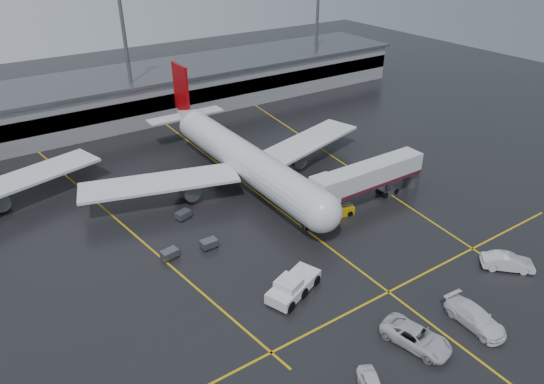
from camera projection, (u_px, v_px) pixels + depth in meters
ground at (276, 207)px, 69.80m from camera, size 220.00×220.00×0.00m
apron_line_centre at (276, 207)px, 69.80m from camera, size 0.25×90.00×0.02m
apron_line_stop at (388, 292)px, 53.81m from camera, size 60.00×0.25×0.02m
apron_line_left at (115, 218)px, 67.31m from camera, size 9.99×69.35×0.02m
apron_line_right at (329, 154)px, 85.84m from camera, size 7.57×69.64×0.02m
terminal at (147, 92)px, 102.55m from camera, size 122.00×19.00×8.60m
light_mast_mid at (127, 52)px, 90.89m from camera, size 3.00×1.20×25.45m
light_mast_right at (317, 26)px, 112.83m from camera, size 3.00×1.20×25.45m
main_airliner at (240, 157)px, 74.81m from camera, size 48.80×45.60×14.10m
jet_bridge at (369, 177)px, 69.33m from camera, size 19.90×3.40×6.05m
pushback_tractor at (293, 287)px, 53.09m from camera, size 7.57×5.16×2.51m
belt_loader at (339, 211)px, 67.69m from camera, size 4.32×2.64×2.56m
service_van_a at (416, 337)px, 46.73m from camera, size 4.67×7.34×1.89m
service_van_b at (475, 317)px, 49.02m from camera, size 3.12×6.74×1.91m
service_van_c at (508, 262)px, 56.99m from camera, size 5.61×5.50×1.92m
baggage_cart_a at (209, 243)px, 60.86m from camera, size 2.01×1.32×1.12m
baggage_cart_b at (170, 254)px, 58.99m from camera, size 2.17×1.59×1.12m
baggage_cart_c at (183, 215)px, 66.85m from camera, size 2.30×1.85×1.12m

